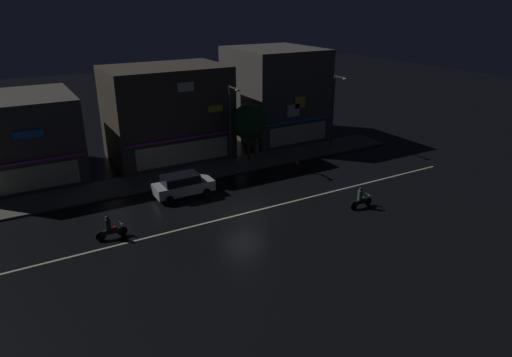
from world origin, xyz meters
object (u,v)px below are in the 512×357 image
Objects in this scene: motorcycle_lead at (361,199)px; motorcycle_following at (110,229)px; streetlamp_west at (231,119)px; parked_car_near_kerb at (183,185)px; pedestrian_on_sidewalk at (257,149)px; streetlamp_mid at (335,106)px; traffic_cone at (297,161)px.

motorcycle_lead is 1.00× the size of motorcycle_following.
parked_car_near_kerb is (-6.04, -3.89, -3.29)m from streetlamp_west.
streetlamp_west is 3.57× the size of motorcycle_lead.
motorcycle_following is at bearing -147.65° from streetlamp_west.
motorcycle_following is (-14.94, -8.23, -0.30)m from pedestrian_on_sidewalk.
motorcycle_lead and motorcycle_following have the same top height.
streetlamp_west is 12.99m from motorcycle_lead.
streetlamp_west reaches higher than motorcycle_lead.
pedestrian_on_sidewalk is at bearing 173.74° from streetlamp_mid.
pedestrian_on_sidewalk is 0.91× the size of motorcycle_lead.
streetlamp_west reaches higher than parked_car_near_kerb.
parked_car_near_kerb reaches higher than motorcycle_following.
motorcycle_following is (-6.14, -3.82, -0.24)m from parked_car_near_kerb.
parked_car_near_kerb is (-16.69, -3.55, -3.33)m from streetlamp_mid.
parked_car_near_kerb is at bearing 24.64° from motorcycle_following.
motorcycle_lead is at bearing -120.51° from streetlamp_mid.
streetlamp_mid is 3.61× the size of motorcycle_following.
streetlamp_west reaches higher than pedestrian_on_sidewalk.
motorcycle_following is (-16.01, 4.19, 0.00)m from motorcycle_lead.
motorcycle_lead is at bearing -72.13° from streetlamp_west.
motorcycle_lead reaches higher than traffic_cone.
traffic_cone is at bearing 7.99° from parked_car_near_kerb.
streetlamp_west is at bearing 156.01° from traffic_cone.
streetlamp_west is at bearing 178.15° from streetlamp_mid.
streetlamp_west is at bearing -79.66° from pedestrian_on_sidewalk.
pedestrian_on_sidewalk is at bearing 10.69° from streetlamp_west.
pedestrian_on_sidewalk is at bearing -90.51° from motorcycle_lead.
motorcycle_lead is (9.88, -8.01, -0.24)m from parked_car_near_kerb.
motorcycle_lead is (3.84, -11.90, -3.53)m from streetlamp_west.
motorcycle_lead is at bearing 4.60° from pedestrian_on_sidewalk.
streetlamp_mid is at bearing 12.01° from parked_car_near_kerb.
pedestrian_on_sidewalk is 9.84m from parked_car_near_kerb.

